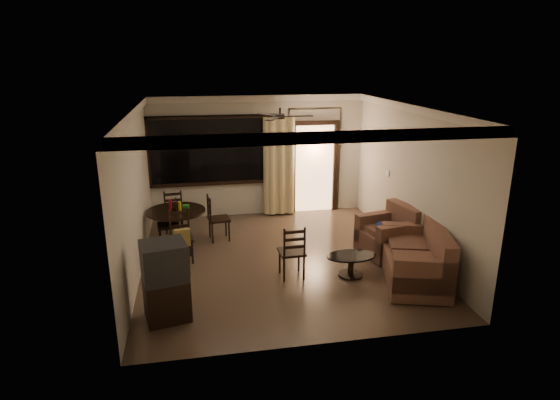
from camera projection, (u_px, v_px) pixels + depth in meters
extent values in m
plane|color=#7F6651|center=(280.00, 259.00, 8.74)|extent=(5.50, 5.50, 0.00)
plane|color=beige|center=(258.00, 156.00, 10.91)|extent=(5.00, 0.00, 5.00)
plane|color=beige|center=(321.00, 246.00, 5.74)|extent=(5.00, 0.00, 5.00)
plane|color=beige|center=(135.00, 194.00, 7.89)|extent=(0.00, 5.50, 5.50)
plane|color=beige|center=(411.00, 181.00, 8.77)|extent=(0.00, 5.50, 5.50)
plane|color=white|center=(280.00, 108.00, 7.92)|extent=(5.50, 5.50, 0.00)
cube|color=black|center=(211.00, 151.00, 10.64)|extent=(2.70, 0.04, 1.45)
cylinder|color=black|center=(214.00, 116.00, 10.34)|extent=(3.20, 0.03, 0.03)
cube|color=#FFC684|center=(314.00, 169.00, 11.21)|extent=(0.91, 0.03, 2.08)
cube|color=white|center=(387.00, 173.00, 9.78)|extent=(0.02, 0.18, 0.12)
cylinder|color=black|center=(280.00, 111.00, 7.94)|extent=(0.03, 0.03, 0.12)
cylinder|color=black|center=(280.00, 116.00, 7.96)|extent=(0.16, 0.16, 0.08)
cylinder|color=black|center=(176.00, 211.00, 9.24)|extent=(1.16, 1.16, 0.04)
cylinder|color=black|center=(177.00, 228.00, 9.34)|extent=(0.12, 0.12, 0.67)
cylinder|color=black|center=(178.00, 243.00, 9.44)|extent=(0.58, 0.58, 0.03)
cylinder|color=maroon|center=(170.00, 205.00, 9.22)|extent=(0.06, 0.06, 0.22)
cylinder|color=gold|center=(180.00, 206.00, 9.18)|extent=(0.06, 0.06, 0.18)
cube|color=#268027|center=(186.00, 206.00, 9.39)|extent=(0.14, 0.10, 0.05)
cube|color=black|center=(168.00, 225.00, 9.19)|extent=(0.47, 0.47, 0.04)
cube|color=black|center=(219.00, 219.00, 9.56)|extent=(0.47, 0.47, 0.04)
cube|color=black|center=(181.00, 238.00, 8.54)|extent=(0.47, 0.47, 0.04)
cube|color=#AE9F4A|center=(182.00, 238.00, 8.30)|extent=(0.29, 0.11, 0.32)
cube|color=black|center=(173.00, 211.00, 10.04)|extent=(0.47, 0.47, 0.04)
cube|color=black|center=(167.00, 298.00, 6.70)|extent=(0.71, 0.66, 0.61)
cube|color=black|center=(164.00, 261.00, 6.53)|extent=(0.71, 0.66, 0.55)
cube|color=black|center=(186.00, 258.00, 6.64)|extent=(0.11, 0.43, 0.37)
cube|color=#4D2B23|center=(414.00, 267.00, 7.85)|extent=(1.39, 1.94, 0.44)
cube|color=#4D2B23|center=(437.00, 248.00, 7.71)|extent=(0.71, 1.74, 0.71)
cube|color=#4D2B23|center=(423.00, 276.00, 7.05)|extent=(0.95, 0.45, 0.55)
cube|color=#4D2B23|center=(407.00, 238.00, 8.52)|extent=(0.95, 0.45, 0.55)
cube|color=#4D2B23|center=(411.00, 253.00, 7.78)|extent=(1.07, 1.66, 0.13)
cube|color=#4D2B23|center=(387.00, 243.00, 8.90)|extent=(1.09, 1.09, 0.43)
cube|color=#4D2B23|center=(404.00, 222.00, 8.92)|extent=(0.40, 0.95, 0.70)
cube|color=#4D2B23|center=(399.00, 238.00, 8.51)|extent=(0.94, 0.38, 0.54)
cube|color=#4D2B23|center=(377.00, 226.00, 9.16)|extent=(0.94, 0.38, 0.54)
cube|color=#4D2B23|center=(386.00, 231.00, 8.80)|extent=(0.78, 0.82, 0.13)
ellipsoid|color=navy|center=(386.00, 225.00, 8.77)|extent=(0.39, 0.33, 0.11)
ellipsoid|color=black|center=(351.00, 256.00, 7.99)|extent=(0.86, 0.52, 0.03)
cylinder|color=black|center=(351.00, 266.00, 8.04)|extent=(0.10, 0.10, 0.35)
cylinder|color=black|center=(350.00, 275.00, 8.09)|extent=(0.42, 0.42, 0.03)
cube|color=black|center=(292.00, 252.00, 7.93)|extent=(0.44, 0.44, 0.04)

